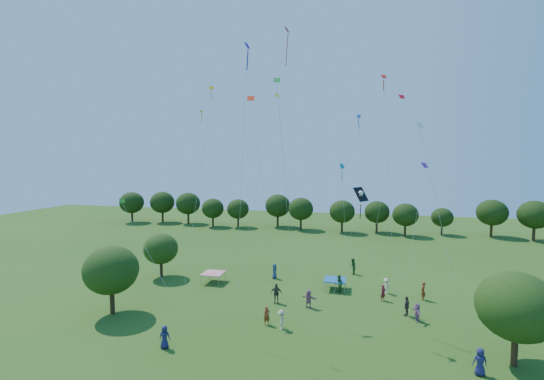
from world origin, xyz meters
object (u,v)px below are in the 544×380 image
(near_tree_west, at_px, (111,270))
(red_high_kite, at_px, (277,85))
(tent_red_stripe, at_px, (213,273))
(pirate_kite, at_px, (360,195))
(near_tree_north, at_px, (161,249))
(near_tree_east, at_px, (517,307))
(tent_blue, at_px, (335,280))

(near_tree_west, xyz_separation_m, red_high_kite, (13.22, 7.14, 16.64))
(tent_red_stripe, xyz_separation_m, pirate_kite, (15.53, -7.64, 9.64))
(near_tree_north, bearing_deg, red_high_kite, -12.22)
(near_tree_west, height_order, pirate_kite, pirate_kite)
(near_tree_east, bearing_deg, pirate_kite, 161.42)
(near_tree_west, distance_m, near_tree_east, 30.89)
(pirate_kite, bearing_deg, red_high_kite, 146.99)
(near_tree_north, bearing_deg, near_tree_east, -19.71)
(pirate_kite, bearing_deg, near_tree_north, 159.79)
(near_tree_north, xyz_separation_m, tent_blue, (19.84, 0.29, -2.26))
(tent_blue, bearing_deg, near_tree_north, -179.15)
(near_tree_west, relative_size, near_tree_east, 0.97)
(near_tree_north, bearing_deg, near_tree_west, -83.51)
(tent_blue, xyz_separation_m, pirate_kite, (2.30, -8.44, 9.64))
(tent_blue, bearing_deg, near_tree_west, -150.54)
(tent_blue, bearing_deg, tent_red_stripe, -176.55)
(near_tree_north, relative_size, red_high_kite, 0.20)
(near_tree_west, bearing_deg, tent_red_stripe, 60.84)
(near_tree_north, distance_m, tent_blue, 19.97)
(near_tree_north, xyz_separation_m, pirate_kite, (22.14, -8.15, 7.39))
(pirate_kite, bearing_deg, tent_blue, 105.22)
(pirate_kite, distance_m, red_high_kite, 13.52)
(near_tree_east, relative_size, tent_red_stripe, 2.82)
(pirate_kite, bearing_deg, near_tree_east, -18.58)
(near_tree_west, relative_size, tent_red_stripe, 2.73)
(tent_red_stripe, bearing_deg, near_tree_north, 175.64)
(near_tree_east, relative_size, pirate_kite, 0.62)
(red_high_kite, bearing_deg, near_tree_west, -151.64)
(near_tree_north, bearing_deg, pirate_kite, -20.21)
(near_tree_north, xyz_separation_m, red_high_kite, (14.39, -3.12, 17.26))
(tent_blue, relative_size, red_high_kite, 0.09)
(tent_red_stripe, xyz_separation_m, red_high_kite, (7.78, -2.61, 19.51))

